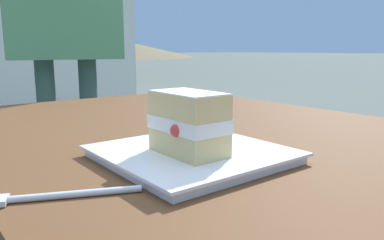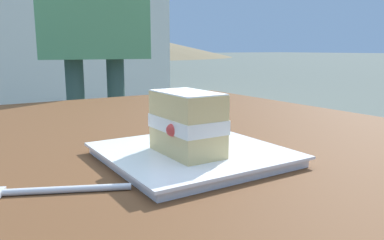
# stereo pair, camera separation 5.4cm
# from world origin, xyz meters

# --- Properties ---
(patio_table) EXTENTS (1.25, 0.84, 0.69)m
(patio_table) POSITION_xyz_m (0.00, 0.00, 0.59)
(patio_table) COLOR brown
(patio_table) RESTS_ON ground
(dessert_plate) EXTENTS (0.24, 0.24, 0.02)m
(dessert_plate) POSITION_xyz_m (0.14, -0.15, 0.70)
(dessert_plate) COLOR white
(dessert_plate) RESTS_ON patio_table
(cake_slice) EXTENTS (0.11, 0.08, 0.09)m
(cake_slice) POSITION_xyz_m (0.16, -0.17, 0.75)
(cake_slice) COLOR #E0C17A
(cake_slice) RESTS_ON dessert_plate
(dessert_fork) EXTENTS (0.08, 0.16, 0.01)m
(dessert_fork) POSITION_xyz_m (0.17, -0.36, 0.69)
(dessert_fork) COLOR silver
(dessert_fork) RESTS_ON patio_table
(paper_napkin) EXTENTS (0.13, 0.10, 0.00)m
(paper_napkin) POSITION_xyz_m (-0.05, -0.02, 0.69)
(paper_napkin) COLOR white
(paper_napkin) RESTS_ON patio_table
(parked_car_near) EXTENTS (3.30, 4.64, 1.49)m
(parked_car_near) POSITION_xyz_m (-12.96, 3.62, 0.79)
(parked_car_near) COLOR black
(parked_car_near) RESTS_ON ground
(parked_car_extra) EXTENTS (4.47, 3.33, 1.56)m
(parked_car_extra) POSITION_xyz_m (-25.07, 3.53, 0.82)
(parked_car_extra) COLOR black
(parked_car_extra) RESTS_ON ground
(distant_hill) EXTENTS (37.44, 37.44, 4.22)m
(distant_hill) POSITION_xyz_m (-43.22, 10.28, 2.11)
(distant_hill) COLOR olive
(distant_hill) RESTS_ON ground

